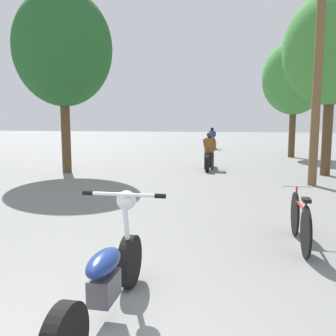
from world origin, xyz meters
TOP-DOWN VIEW (x-y plane):
  - utility_pole at (3.54, 8.70)m, footprint 1.10×0.24m
  - roadside_tree_right_near at (4.35, 10.84)m, footprint 3.13×2.82m
  - roadside_tree_right_far at (4.08, 17.05)m, footprint 3.17×2.85m
  - roadside_tree_left at (-4.57, 9.76)m, footprint 3.43×3.09m
  - motorcycle_foreground at (0.31, 1.00)m, footprint 0.89×2.08m
  - motorcycle_rider_lead at (0.36, 11.61)m, footprint 0.50×2.15m
  - motorcycle_rider_far at (-0.31, 21.72)m, footprint 0.50×2.19m
  - bicycle_parked at (2.38, 3.42)m, footprint 0.44×1.67m

SIDE VIEW (x-z plane):
  - bicycle_parked at x=2.38m, z-range -0.03..0.79m
  - motorcycle_foreground at x=0.31m, z-range -0.14..0.96m
  - motorcycle_rider_lead at x=0.36m, z-range -0.18..1.24m
  - motorcycle_rider_far at x=-0.31m, z-range -0.18..1.26m
  - utility_pole at x=3.54m, z-range 0.09..5.91m
  - roadside_tree_right_far at x=4.08m, z-range 1.05..6.85m
  - roadside_tree_right_near at x=4.35m, z-range 1.15..7.11m
  - roadside_tree_left at x=-4.57m, z-range 1.15..7.43m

